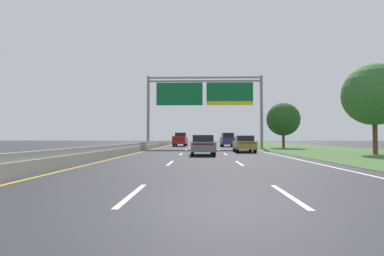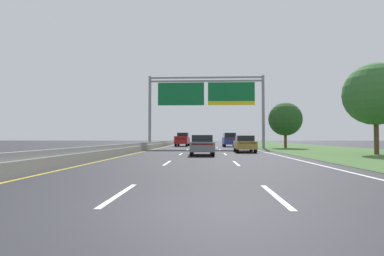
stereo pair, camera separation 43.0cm
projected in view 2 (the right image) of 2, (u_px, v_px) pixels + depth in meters
ground_plane at (204, 148)px, 40.57m from camera, size 220.00×220.00×0.00m
lane_striping at (204, 148)px, 40.12m from camera, size 11.96×106.00×0.01m
grass_verge_right at (309, 148)px, 39.95m from camera, size 14.00×110.00×0.02m
median_barrier_concrete at (155, 145)px, 40.88m from camera, size 0.60×110.00×0.85m
overhead_sign_gantry at (206, 97)px, 38.90m from camera, size 15.06×0.42×9.43m
pickup_truck_red at (182, 140)px, 48.51m from camera, size 2.16×5.46×2.20m
car_gold_right_lane_sedan at (245, 144)px, 28.48m from camera, size 1.92×4.44×1.57m
car_grey_centre_lane_sedan at (202, 145)px, 23.54m from camera, size 1.91×4.44×1.57m
car_blue_right_lane_suv at (229, 140)px, 45.86m from camera, size 1.96×4.73×2.11m
roadside_tree_near at (376, 94)px, 24.25m from camera, size 5.00×5.00×7.40m
roadside_tree_mid at (285, 119)px, 39.52m from camera, size 4.36×4.36×6.01m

